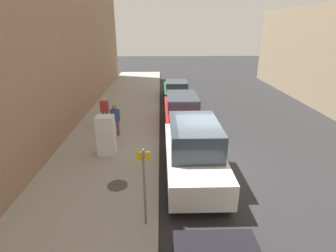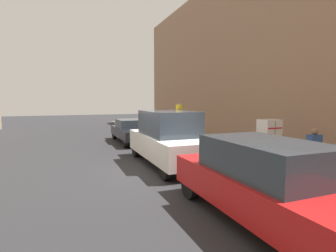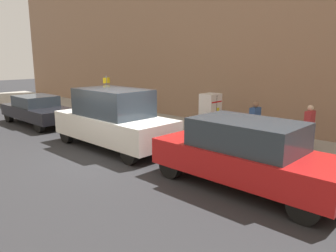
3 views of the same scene
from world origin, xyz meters
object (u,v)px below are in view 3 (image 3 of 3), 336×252
(discarded_refrigerator, at_px, (210,115))
(parked_van_white, at_px, (114,119))
(pedestrian_walking_far, at_px, (309,124))
(pedestrian_standing_near, at_px, (255,120))
(parked_sedan_dark, at_px, (38,110))
(parked_suv_red, at_px, (246,153))
(street_sign_post, at_px, (107,98))

(discarded_refrigerator, xyz_separation_m, parked_van_white, (3.48, -1.71, 0.08))
(pedestrian_walking_far, height_order, pedestrian_standing_near, pedestrian_standing_near)
(parked_sedan_dark, xyz_separation_m, parked_suv_red, (0.00, 11.46, 0.17))
(street_sign_post, height_order, parked_van_white, street_sign_post)
(pedestrian_standing_near, height_order, parked_van_white, parked_van_white)
(discarded_refrigerator, relative_size, parked_van_white, 0.34)
(pedestrian_walking_far, bearing_deg, parked_van_white, -88.79)
(discarded_refrigerator, bearing_deg, parked_suv_red, 46.63)
(pedestrian_standing_near, distance_m, parked_van_white, 5.05)
(parked_suv_red, bearing_deg, street_sign_post, -101.39)
(street_sign_post, relative_size, parked_van_white, 0.46)
(street_sign_post, height_order, parked_sedan_dark, street_sign_post)
(street_sign_post, bearing_deg, pedestrian_walking_far, 108.45)
(discarded_refrigerator, distance_m, parked_suv_red, 5.07)
(discarded_refrigerator, height_order, pedestrian_walking_far, discarded_refrigerator)
(street_sign_post, distance_m, parked_van_white, 3.09)
(pedestrian_standing_near, relative_size, parked_van_white, 0.32)
(pedestrian_standing_near, height_order, parked_suv_red, parked_suv_red)
(discarded_refrigerator, bearing_deg, parked_sedan_dark, -65.86)
(parked_sedan_dark, bearing_deg, parked_suv_red, 90.00)
(pedestrian_walking_far, bearing_deg, parked_sedan_dark, -106.96)
(parked_sedan_dark, height_order, parked_suv_red, parked_suv_red)
(street_sign_post, bearing_deg, parked_suv_red, 78.61)
(pedestrian_standing_near, distance_m, parked_suv_red, 3.81)
(discarded_refrigerator, height_order, street_sign_post, street_sign_post)
(street_sign_post, xyz_separation_m, parked_suv_red, (1.61, 8.00, -0.53))
(parked_sedan_dark, relative_size, parked_van_white, 0.92)
(discarded_refrigerator, distance_m, pedestrian_walking_far, 3.69)
(pedestrian_standing_near, bearing_deg, street_sign_post, 107.75)
(street_sign_post, distance_m, pedestrian_standing_near, 6.59)
(street_sign_post, distance_m, parked_sedan_dark, 3.88)
(parked_sedan_dark, bearing_deg, parked_van_white, 90.00)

